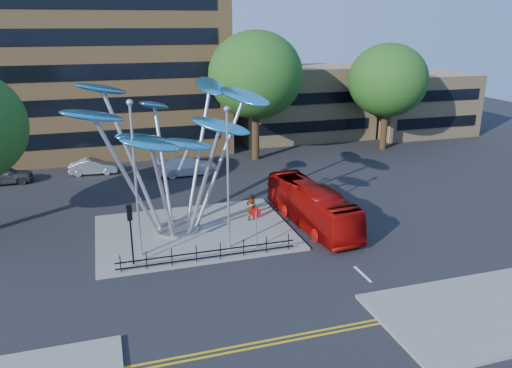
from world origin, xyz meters
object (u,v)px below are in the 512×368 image
object	(u,v)px
street_lamp_right	(228,166)
no_entry_sign_island	(256,221)
red_bus	(312,206)
pedestrian	(251,207)
tree_right	(256,75)
street_lamp_left	(135,167)
tree_far	(388,80)
parked_car_mid	(93,167)
traffic_light_island	(130,222)
parked_car_left	(3,175)
leaf_sculpture	(170,125)
parked_car_right	(188,166)

from	to	relation	value
street_lamp_right	no_entry_sign_island	size ratio (longest dim) A/B	3.39
red_bus	pedestrian	xyz separation A→B (m)	(-3.65, 1.58, -0.27)
tree_right	red_bus	size ratio (longest dim) A/B	1.27
red_bus	no_entry_sign_island	bearing A→B (deg)	-154.71
street_lamp_left	pedestrian	distance (m)	9.17
tree_far	red_bus	distance (m)	23.57
tree_right	pedestrian	size ratio (longest dim) A/B	6.66
street_lamp_left	pedestrian	world-z (taller)	street_lamp_left
parked_car_mid	pedestrian	bearing A→B (deg)	-140.72
street_lamp_right	tree_right	bearing A→B (deg)	68.46
traffic_light_island	no_entry_sign_island	bearing A→B (deg)	0.13
street_lamp_right	red_bus	world-z (taller)	street_lamp_right
traffic_light_island	parked_car_left	xyz separation A→B (m)	(-9.15, 18.15, -1.84)
leaf_sculpture	parked_car_right	size ratio (longest dim) A/B	2.39
tree_far	pedestrian	world-z (taller)	tree_far
traffic_light_island	parked_car_left	distance (m)	20.41
street_lamp_right	traffic_light_island	world-z (taller)	street_lamp_right
no_entry_sign_island	red_bus	bearing A→B (deg)	29.55
street_lamp_right	leaf_sculpture	bearing A→B (deg)	124.91
tree_far	leaf_sculpture	distance (m)	28.53
tree_right	pedestrian	bearing A→B (deg)	-108.28
tree_far	no_entry_sign_island	bearing A→B (deg)	-135.75
red_bus	parked_car_left	size ratio (longest dim) A/B	2.10
leaf_sculpture	street_lamp_right	bearing A→B (deg)	-55.09
tree_right	street_lamp_right	size ratio (longest dim) A/B	1.46
tree_right	street_lamp_right	xyz separation A→B (m)	(-7.50, -19.00, -2.94)
traffic_light_island	parked_car_right	size ratio (longest dim) A/B	0.64
parked_car_right	parked_car_left	bearing A→B (deg)	81.13
no_entry_sign_island	parked_car_right	bearing A→B (deg)	94.20
tree_right	traffic_light_island	bearing A→B (deg)	-123.69
leaf_sculpture	street_lamp_right	xyz separation A→B (m)	(2.57, -3.68, -1.78)
no_entry_sign_island	pedestrian	bearing A→B (deg)	77.24
street_lamp_right	parked_car_right	distance (m)	16.43
leaf_sculpture	street_lamp_left	xyz separation A→B (m)	(-2.43, -3.18, -1.52)
no_entry_sign_island	pedestrian	size ratio (longest dim) A/B	1.35
traffic_light_island	red_bus	bearing A→B (deg)	12.74
leaf_sculpture	traffic_light_island	bearing A→B (deg)	-125.04
tree_far	traffic_light_island	xyz separation A→B (m)	(-27.00, -19.50, -4.49)
leaf_sculpture	street_lamp_left	world-z (taller)	leaf_sculpture
street_lamp_left	parked_car_mid	xyz separation A→B (m)	(-2.56, 17.89, -4.69)
pedestrian	parked_car_left	distance (m)	22.07
street_lamp_left	parked_car_left	distance (m)	20.20
parked_car_right	street_lamp_right	bearing A→B (deg)	176.92
street_lamp_left	parked_car_mid	size ratio (longest dim) A/B	2.17
street_lamp_right	pedestrian	world-z (taller)	street_lamp_right
leaf_sculpture	pedestrian	bearing A→B (deg)	0.23
parked_car_mid	tree_right	bearing A→B (deg)	-82.66
red_bus	parked_car_left	distance (m)	25.92
no_entry_sign_island	red_bus	xyz separation A→B (m)	(4.60, 2.61, -0.49)
street_lamp_left	no_entry_sign_island	distance (m)	7.47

